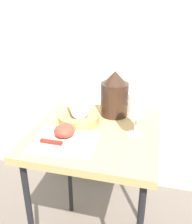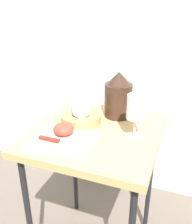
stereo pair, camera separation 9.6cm
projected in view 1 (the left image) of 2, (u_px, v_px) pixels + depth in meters
The scene contains 9 objects.
curtain_drape at pixel (123, 19), 1.36m from camera, with size 2.40×0.03×2.15m, color white.
table at pixel (96, 146), 1.03m from camera, with size 0.50×0.52×0.69m.
linen_napkin at pixel (65, 142), 0.91m from camera, with size 0.23×0.19×0.00m, color silver.
basket_tray at pixel (79, 118), 1.05m from camera, with size 0.17×0.17×0.04m, color tan.
pitcher at pixel (115, 98), 1.10m from camera, with size 0.17×0.12×0.20m.
wine_glass_upright at pixel (137, 108), 0.92m from camera, with size 0.07×0.07×0.17m.
wine_glass_tipped_near at pixel (78, 106), 1.04m from camera, with size 0.13×0.16×0.07m.
apple_half_left at pixel (64, 131), 0.94m from camera, with size 0.08×0.08×0.04m, color #CC3D2D.
knife at pixel (59, 143), 0.89m from camera, with size 0.21×0.02×0.01m.
Camera 1 is at (0.22, -0.85, 1.17)m, focal length 40.00 mm.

